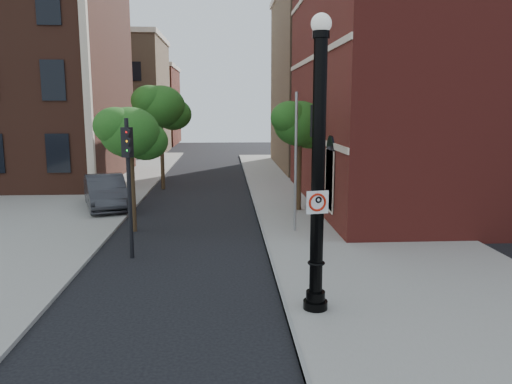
{
  "coord_description": "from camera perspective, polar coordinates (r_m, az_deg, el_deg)",
  "views": [
    {
      "loc": [
        0.57,
        -11.56,
        5.1
      ],
      "look_at": [
        1.41,
        2.0,
        2.76
      ],
      "focal_mm": 35.0,
      "sensor_mm": 36.0,
      "label": 1
    }
  ],
  "objects": [
    {
      "name": "ground",
      "position": [
        12.65,
        -5.99,
        -14.04
      ],
      "size": [
        120.0,
        120.0,
        0.0
      ],
      "primitive_type": "plane",
      "color": "black",
      "rests_on": "ground"
    },
    {
      "name": "sidewalk_right",
      "position": [
        22.8,
        10.36,
        -3.15
      ],
      "size": [
        8.0,
        60.0,
        0.12
      ],
      "primitive_type": "cube",
      "color": "gray",
      "rests_on": "ground"
    },
    {
      "name": "no_parking_sign",
      "position": [
        11.89,
        7.05,
        -1.15
      ],
      "size": [
        0.55,
        0.14,
        0.55
      ],
      "rotation": [
        0.0,
        0.0,
        0.19
      ],
      "color": "white",
      "rests_on": "ground"
    },
    {
      "name": "lamppost",
      "position": [
        11.99,
        7.09,
        1.16
      ],
      "size": [
        0.61,
        0.61,
        7.18
      ],
      "color": "black",
      "rests_on": "ground"
    },
    {
      "name": "street_tree_c",
      "position": [
        24.01,
        5.09,
        7.64
      ],
      "size": [
        2.97,
        2.68,
        5.35
      ],
      "color": "#352615",
      "rests_on": "ground"
    },
    {
      "name": "traffic_signal_left",
      "position": [
        16.98,
        -14.39,
        2.98
      ],
      "size": [
        0.38,
        0.42,
        4.72
      ],
      "rotation": [
        0.0,
        0.0,
        -0.38
      ],
      "color": "black",
      "rests_on": "ground"
    },
    {
      "name": "bg_building_tan_b",
      "position": [
        44.38,
        17.2,
        11.8
      ],
      "size": [
        22.0,
        14.0,
        14.0
      ],
      "primitive_type": "cube",
      "color": "#916E4F",
      "rests_on": "ground"
    },
    {
      "name": "bg_building_red",
      "position": [
        70.69,
        -13.96,
        9.41
      ],
      "size": [
        12.0,
        12.0,
        10.0
      ],
      "primitive_type": "cube",
      "color": "maroon",
      "rests_on": "ground"
    },
    {
      "name": "parked_car",
      "position": [
        26.07,
        -16.81,
        -0.01
      ],
      "size": [
        3.37,
        5.5,
        1.71
      ],
      "primitive_type": "imported",
      "rotation": [
        0.0,
        0.0,
        0.32
      ],
      "color": "#2B2C30",
      "rests_on": "ground"
    },
    {
      "name": "curb_edge",
      "position": [
        22.19,
        0.39,
        -3.32
      ],
      "size": [
        0.1,
        60.0,
        0.14
      ],
      "primitive_type": "cube",
      "color": "gray",
      "rests_on": "ground"
    },
    {
      "name": "traffic_signal_right",
      "position": [
        18.19,
        6.86,
        5.3
      ],
      "size": [
        0.41,
        0.48,
        5.49
      ],
      "rotation": [
        0.0,
        0.0,
        0.23
      ],
      "color": "black",
      "rests_on": "ground"
    },
    {
      "name": "sidewalk_left",
      "position": [
        31.48,
        -21.18,
        -0.1
      ],
      "size": [
        10.0,
        50.0,
        0.12
      ],
      "primitive_type": "cube",
      "color": "gray",
      "rests_on": "ground"
    },
    {
      "name": "bg_building_tan_a",
      "position": [
        56.97,
        -16.55,
        10.28
      ],
      "size": [
        12.0,
        12.0,
        12.0
      ],
      "primitive_type": "cube",
      "color": "#916E4F",
      "rests_on": "ground"
    },
    {
      "name": "street_tree_a",
      "position": [
        20.72,
        -14.1,
        6.46
      ],
      "size": [
        2.82,
        2.55,
        5.08
      ],
      "color": "#352615",
      "rests_on": "ground"
    },
    {
      "name": "street_tree_b",
      "position": [
        31.26,
        -10.75,
        9.46
      ],
      "size": [
        3.52,
        3.18,
        6.35
      ],
      "color": "#352615",
      "rests_on": "ground"
    },
    {
      "name": "utility_pole",
      "position": [
        19.91,
        4.56,
        3.19
      ],
      "size": [
        0.11,
        0.11,
        5.65
      ],
      "primitive_type": "cylinder",
      "color": "#999999",
      "rests_on": "ground"
    }
  ]
}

